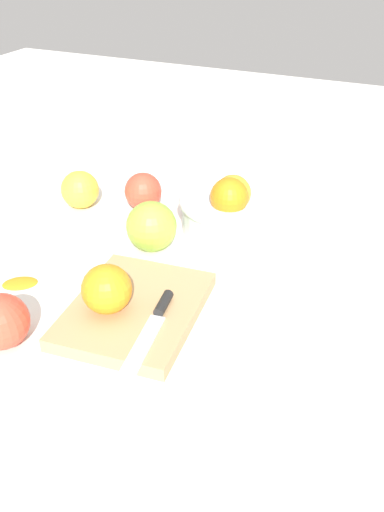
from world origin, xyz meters
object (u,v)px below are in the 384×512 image
at_px(apple_front_left, 143,191).
at_px(orange_on_board, 107,289).
at_px(cutting_board, 135,309).
at_px(apple_front_right, 1,321).
at_px(bowl, 231,208).
at_px(apple_mid_center, 151,226).
at_px(apple_front_left_2, 80,190).
at_px(knife, 155,320).

bearing_deg(apple_front_left, orange_on_board, 20.55).
xyz_separation_m(cutting_board, apple_front_right, (0.12, -0.12, 0.03)).
xyz_separation_m(bowl, orange_on_board, (0.30, -0.06, 0.01)).
height_order(apple_mid_center, apple_front_right, apple_mid_center).
relative_size(cutting_board, apple_front_left, 3.11).
bearing_deg(apple_mid_center, bowl, 139.38).
xyz_separation_m(apple_front_left_2, apple_front_right, (0.36, 0.13, 0.00)).
bearing_deg(apple_mid_center, apple_front_left, -146.16).
bearing_deg(apple_front_left_2, cutting_board, 45.73).
height_order(apple_front_left, apple_front_right, apple_front_right).
height_order(bowl, apple_front_right, bowl).
bearing_deg(apple_front_left_2, bowl, 96.25).
height_order(bowl, knife, bowl).
bearing_deg(orange_on_board, apple_mid_center, -169.49).
relative_size(knife, apple_mid_center, 1.90).
distance_m(apple_front_left, apple_front_right, 0.41).
relative_size(apple_mid_center, apple_front_right, 1.14).
height_order(apple_front_left, apple_mid_center, apple_mid_center).
bearing_deg(orange_on_board, bowl, 168.87).
distance_m(orange_on_board, knife, 0.08).
bearing_deg(apple_front_left, cutting_board, 26.42).
bearing_deg(cutting_board, apple_front_left, -153.58).
bearing_deg(cutting_board, bowl, 173.06).
relative_size(cutting_board, apple_mid_center, 2.60).
height_order(orange_on_board, apple_mid_center, orange_on_board).
xyz_separation_m(knife, apple_front_right, (0.09, -0.17, 0.01)).
bearing_deg(cutting_board, orange_on_board, -45.48).
bearing_deg(apple_mid_center, apple_front_right, -12.26).
xyz_separation_m(orange_on_board, knife, (-0.00, 0.07, -0.03)).
height_order(bowl, apple_front_left_2, bowl).
bearing_deg(knife, apple_front_right, -60.43).
distance_m(apple_mid_center, apple_front_left_2, 0.21).
height_order(apple_front_left, apple_front_left_2, apple_front_left_2).
distance_m(apple_mid_center, apple_front_right, 0.29).
bearing_deg(apple_mid_center, cutting_board, 20.25).
relative_size(apple_mid_center, apple_front_left_2, 1.17).
bearing_deg(knife, bowl, -178.04).
xyz_separation_m(knife, apple_front_left_2, (-0.27, -0.30, 0.01)).
distance_m(bowl, apple_front_right, 0.42).
height_order(knife, apple_mid_center, apple_mid_center).
relative_size(bowl, knife, 1.16).
height_order(cutting_board, apple_front_right, apple_front_right).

